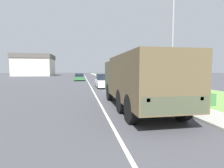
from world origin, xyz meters
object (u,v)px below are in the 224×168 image
Objects in this scene: military_truck at (138,79)px; car_second_ahead at (79,77)px; car_nearest_ahead at (103,81)px; pickup_truck at (172,82)px; lamp_post at (170,36)px.

military_truck reaches higher than car_second_ahead.
military_truck is at bearing -87.93° from car_nearest_ahead.
military_truck is 11.64m from car_nearest_ahead.
car_nearest_ahead reaches higher than car_second_ahead.
pickup_truck is (9.52, -18.48, 0.25)m from car_second_ahead.
lamp_post is at bearing -121.27° from pickup_truck.
car_nearest_ahead is 14.57m from car_second_ahead.
car_nearest_ahead is 0.62× the size of lamp_post.
car_nearest_ahead is at bearing -78.20° from car_second_ahead.
military_truck is at bearing -82.51° from car_second_ahead.
car_nearest_ahead is at bearing 107.36° from lamp_post.
lamp_post is (6.07, -24.15, 3.62)m from car_second_ahead.
car_second_ahead is 20.78m from pickup_truck.
lamp_post is (-3.45, -5.68, 3.37)m from pickup_truck.
pickup_truck is 0.82× the size of lamp_post.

